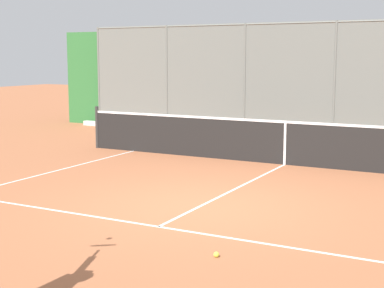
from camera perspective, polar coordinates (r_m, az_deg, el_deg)
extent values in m
plane|color=#A8603D|center=(9.21, 0.79, -6.12)|extent=(60.00, 60.00, 0.00)
cube|color=white|center=(8.15, -3.28, -8.07)|extent=(6.13, 0.05, 0.01)
cube|color=white|center=(10.43, 4.29, -4.37)|extent=(0.05, 5.29, 0.01)
cylinder|color=slate|center=(16.52, 13.76, 5.95)|extent=(0.07, 0.07, 3.30)
cylinder|color=slate|center=(17.37, 5.17, 6.28)|extent=(0.07, 0.07, 3.30)
cylinder|color=slate|center=(18.57, -2.47, 6.45)|extent=(0.07, 0.07, 3.30)
cylinder|color=slate|center=(20.05, -9.09, 6.51)|extent=(0.07, 0.07, 3.30)
cylinder|color=slate|center=(16.54, 13.96, 11.52)|extent=(15.98, 0.05, 0.05)
cube|color=slate|center=(16.52, 13.76, 5.95)|extent=(15.98, 0.02, 3.30)
cube|color=#2D6B33|center=(17.16, 14.29, 5.78)|extent=(18.98, 0.90, 3.15)
cube|color=silver|center=(16.49, 13.41, 0.46)|extent=(16.98, 0.18, 0.15)
cylinder|color=#2D2D2D|center=(15.14, -9.25, 1.64)|extent=(0.09, 0.09, 1.07)
cube|color=black|center=(12.77, 9.09, 0.00)|extent=(10.00, 0.02, 0.91)
cube|color=white|center=(12.71, 9.14, 2.14)|extent=(10.00, 0.04, 0.05)
cube|color=white|center=(12.77, 9.09, 0.00)|extent=(0.05, 0.04, 0.91)
sphere|color=#D6E042|center=(6.97, 2.39, -10.74)|extent=(0.07, 0.07, 0.07)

